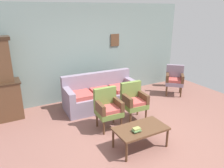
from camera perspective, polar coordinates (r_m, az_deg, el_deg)
name	(u,v)px	position (r m, az deg, el deg)	size (l,w,h in m)	color
ground_plane	(137,138)	(4.67, 6.63, -13.91)	(7.68, 7.68, 0.00)	#84564C
wall_back_with_decor	(87,52)	(6.36, -6.62, 8.23)	(6.40, 0.09, 2.70)	gray
floral_couch	(101,95)	(5.88, -2.89, -3.00)	(2.00, 0.87, 0.90)	gray
armchair_row_middle	(108,107)	(4.80, -1.08, -6.04)	(0.54, 0.51, 0.90)	olive
armchair_near_couch_end	(134,100)	(5.18, 5.69, -4.15)	(0.55, 0.52, 0.90)	olive
wingback_chair_by_fireplace	(174,79)	(6.97, 16.07, 1.35)	(0.71, 0.71, 0.90)	gray
coffee_table	(141,130)	(4.23, 7.52, -11.82)	(1.00, 0.56, 0.42)	brown
book_stack_on_table	(137,130)	(4.06, 6.46, -11.87)	(0.15, 0.11, 0.07)	#6B9467
floor_vase_by_wall	(170,76)	(7.73, 15.07, 2.04)	(0.21, 0.21, 0.71)	#5C555C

